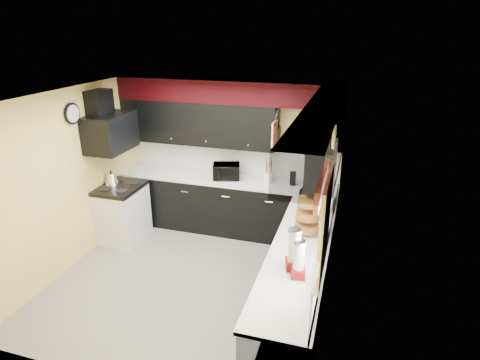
{
  "coord_description": "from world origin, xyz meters",
  "views": [
    {
      "loc": [
        1.98,
        -4.28,
        3.28
      ],
      "look_at": [
        0.51,
        0.62,
        1.29
      ],
      "focal_mm": 30.0,
      "sensor_mm": 36.0,
      "label": 1
    }
  ],
  "objects_px": {
    "utensil_crock": "(269,177)",
    "knife_block": "(293,179)",
    "kettle": "(112,179)",
    "toaster_oven": "(226,171)",
    "microwave": "(316,195)"
  },
  "relations": [
    {
      "from": "microwave",
      "to": "utensil_crock",
      "type": "relative_size",
      "value": 2.93
    },
    {
      "from": "utensil_crock",
      "to": "knife_block",
      "type": "distance_m",
      "value": 0.39
    },
    {
      "from": "knife_block",
      "to": "kettle",
      "type": "xyz_separation_m",
      "value": [
        -2.76,
        -0.74,
        -0.03
      ]
    },
    {
      "from": "kettle",
      "to": "microwave",
      "type": "bearing_deg",
      "value": 2.12
    },
    {
      "from": "utensil_crock",
      "to": "kettle",
      "type": "relative_size",
      "value": 0.81
    },
    {
      "from": "utensil_crock",
      "to": "kettle",
      "type": "distance_m",
      "value": 2.48
    },
    {
      "from": "toaster_oven",
      "to": "microwave",
      "type": "xyz_separation_m",
      "value": [
        1.51,
        -0.59,
        0.01
      ]
    },
    {
      "from": "kettle",
      "to": "knife_block",
      "type": "bearing_deg",
      "value": 15.02
    },
    {
      "from": "utensil_crock",
      "to": "kettle",
      "type": "height_order",
      "value": "utensil_crock"
    },
    {
      "from": "microwave",
      "to": "kettle",
      "type": "distance_m",
      "value": 3.18
    },
    {
      "from": "microwave",
      "to": "kettle",
      "type": "relative_size",
      "value": 2.37
    },
    {
      "from": "toaster_oven",
      "to": "kettle",
      "type": "bearing_deg",
      "value": -173.78
    },
    {
      "from": "knife_block",
      "to": "toaster_oven",
      "type": "bearing_deg",
      "value": 173.4
    },
    {
      "from": "toaster_oven",
      "to": "knife_block",
      "type": "bearing_deg",
      "value": -15.05
    },
    {
      "from": "microwave",
      "to": "knife_block",
      "type": "bearing_deg",
      "value": 45.92
    }
  ]
}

